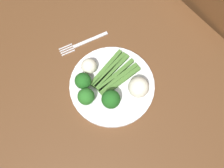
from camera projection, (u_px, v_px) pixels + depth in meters
ground_plane at (106, 127)px, 1.44m from camera, size 6.00×6.00×0.02m
dining_table at (102, 94)px, 0.85m from camera, size 1.37×0.81×0.72m
chair at (193, 20)px, 1.09m from camera, size 0.43×0.43×0.87m
plate at (112, 85)px, 0.74m from camera, size 0.25×0.25×0.01m
asparagus_bundle at (114, 74)px, 0.74m from camera, size 0.09×0.15×0.01m
broccoli_left at (111, 99)px, 0.68m from camera, size 0.05×0.05×0.06m
broccoli_right at (83, 81)px, 0.70m from camera, size 0.05×0.05×0.06m
broccoli_back_right at (86, 97)px, 0.69m from camera, size 0.05×0.05×0.06m
cauliflower_near_center at (139, 87)px, 0.70m from camera, size 0.06×0.06×0.06m
cauliflower_front at (89, 66)px, 0.73m from camera, size 0.05×0.05×0.05m
fork at (83, 43)px, 0.80m from camera, size 0.06×0.16×0.00m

